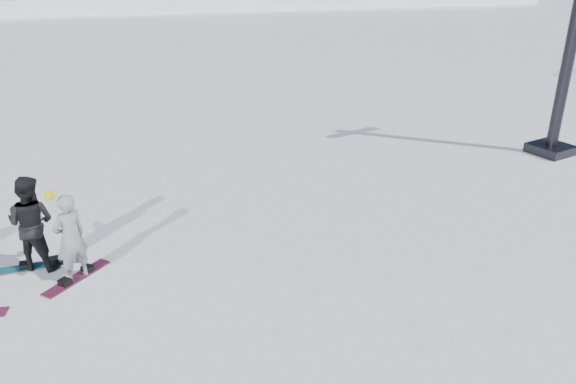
% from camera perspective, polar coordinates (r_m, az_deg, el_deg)
% --- Properties ---
extents(ground, '(420.00, 420.00, 0.00)m').
position_cam_1_polar(ground, '(11.60, -16.72, -8.21)').
color(ground, white).
rests_on(ground, ground).
extents(alpine_backdrop, '(412.50, 227.00, 53.20)m').
position_cam_1_polar(alpine_backdrop, '(200.50, -18.69, 16.75)').
color(alpine_backdrop, white).
rests_on(alpine_backdrop, ground).
extents(lift_tower, '(2.05, 1.42, 7.54)m').
position_cam_1_polar(lift_tower, '(18.72, 26.67, 12.43)').
color(lift_tower, black).
rests_on(lift_tower, ground).
extents(snowboarder_woman, '(0.77, 0.74, 1.93)m').
position_cam_1_polar(snowboarder_woman, '(11.37, -21.28, -4.34)').
color(snowboarder_woman, '#939397').
rests_on(snowboarder_woman, ground).
extents(snowboarder_man, '(1.16, 1.04, 1.95)m').
position_cam_1_polar(snowboarder_man, '(12.08, -24.63, -2.87)').
color(snowboarder_man, black).
rests_on(snowboarder_man, ground).
extents(snowboard_woman, '(1.23, 1.28, 0.03)m').
position_cam_1_polar(snowboard_woman, '(11.79, -20.64, -8.16)').
color(snowboard_woman, maroon).
rests_on(snowboard_woman, ground).
extents(snowboard_man, '(1.52, 0.44, 0.03)m').
position_cam_1_polar(snowboard_man, '(12.50, -23.89, -6.83)').
color(snowboard_man, teal).
rests_on(snowboard_man, ground).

